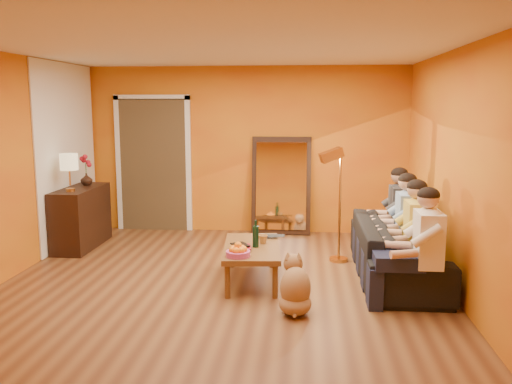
# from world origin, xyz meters

# --- Properties ---
(room_shell) EXTENTS (5.00, 5.50, 2.60)m
(room_shell) POSITION_xyz_m (0.00, 0.37, 1.30)
(room_shell) COLOR brown
(room_shell) RESTS_ON ground
(white_accent) EXTENTS (0.02, 1.90, 2.58)m
(white_accent) POSITION_xyz_m (-2.48, 1.75, 1.30)
(white_accent) COLOR white
(white_accent) RESTS_ON wall_left
(doorway_recess) EXTENTS (1.06, 0.30, 2.10)m
(doorway_recess) POSITION_xyz_m (-1.50, 2.83, 1.05)
(doorway_recess) COLOR #3F2D19
(doorway_recess) RESTS_ON floor
(door_jamb_left) EXTENTS (0.08, 0.06, 2.20)m
(door_jamb_left) POSITION_xyz_m (-2.07, 2.71, 1.05)
(door_jamb_left) COLOR white
(door_jamb_left) RESTS_ON wall_back
(door_jamb_right) EXTENTS (0.08, 0.06, 2.20)m
(door_jamb_right) POSITION_xyz_m (-0.93, 2.71, 1.05)
(door_jamb_right) COLOR white
(door_jamb_right) RESTS_ON wall_back
(door_header) EXTENTS (1.22, 0.06, 0.08)m
(door_header) POSITION_xyz_m (-1.50, 2.71, 2.12)
(door_header) COLOR white
(door_header) RESTS_ON wall_back
(mirror_frame) EXTENTS (0.92, 0.27, 1.51)m
(mirror_frame) POSITION_xyz_m (0.55, 2.63, 0.76)
(mirror_frame) COLOR black
(mirror_frame) RESTS_ON floor
(mirror_glass) EXTENTS (0.78, 0.21, 1.35)m
(mirror_glass) POSITION_xyz_m (0.55, 2.59, 0.76)
(mirror_glass) COLOR white
(mirror_glass) RESTS_ON mirror_frame
(sideboard) EXTENTS (0.44, 1.18, 0.85)m
(sideboard) POSITION_xyz_m (-2.24, 1.55, 0.42)
(sideboard) COLOR black
(sideboard) RESTS_ON floor
(table_lamp) EXTENTS (0.24, 0.24, 0.51)m
(table_lamp) POSITION_xyz_m (-2.24, 1.25, 1.10)
(table_lamp) COLOR beige
(table_lamp) RESTS_ON sideboard
(sofa) EXTENTS (2.24, 0.88, 0.65)m
(sofa) POSITION_xyz_m (2.00, 0.57, 0.33)
(sofa) COLOR black
(sofa) RESTS_ON floor
(coffee_table) EXTENTS (0.73, 1.27, 0.42)m
(coffee_table) POSITION_xyz_m (0.32, 0.24, 0.21)
(coffee_table) COLOR brown
(coffee_table) RESTS_ON floor
(floor_lamp) EXTENTS (0.34, 0.30, 1.44)m
(floor_lamp) POSITION_xyz_m (1.37, 1.16, 0.72)
(floor_lamp) COLOR #CA883B
(floor_lamp) RESTS_ON floor
(dog) EXTENTS (0.49, 0.58, 0.58)m
(dog) POSITION_xyz_m (0.84, -0.66, 0.29)
(dog) COLOR #9C7346
(dog) RESTS_ON floor
(person_far_left) EXTENTS (0.70, 0.44, 1.22)m
(person_far_left) POSITION_xyz_m (2.13, -0.43, 0.61)
(person_far_left) COLOR silver
(person_far_left) RESTS_ON sofa
(person_mid_left) EXTENTS (0.70, 0.44, 1.22)m
(person_mid_left) POSITION_xyz_m (2.13, 0.12, 0.61)
(person_mid_left) COLOR gold
(person_mid_left) RESTS_ON sofa
(person_mid_right) EXTENTS (0.70, 0.44, 1.22)m
(person_mid_right) POSITION_xyz_m (2.13, 0.67, 0.61)
(person_mid_right) COLOR #7C99C0
(person_mid_right) RESTS_ON sofa
(person_far_right) EXTENTS (0.70, 0.44, 1.22)m
(person_far_right) POSITION_xyz_m (2.13, 1.22, 0.61)
(person_far_right) COLOR #303035
(person_far_right) RESTS_ON sofa
(fruit_bowl) EXTENTS (0.26, 0.26, 0.16)m
(fruit_bowl) POSITION_xyz_m (0.22, -0.21, 0.50)
(fruit_bowl) COLOR #C2448E
(fruit_bowl) RESTS_ON coffee_table
(wine_bottle) EXTENTS (0.07, 0.07, 0.31)m
(wine_bottle) POSITION_xyz_m (0.37, 0.19, 0.58)
(wine_bottle) COLOR black
(wine_bottle) RESTS_ON coffee_table
(tumbler) EXTENTS (0.13, 0.13, 0.10)m
(tumbler) POSITION_xyz_m (0.44, 0.36, 0.47)
(tumbler) COLOR #B27F3F
(tumbler) RESTS_ON coffee_table
(laptop) EXTENTS (0.37, 0.24, 0.03)m
(laptop) POSITION_xyz_m (0.50, 0.59, 0.43)
(laptop) COLOR black
(laptop) RESTS_ON coffee_table
(book_lower) EXTENTS (0.25, 0.27, 0.02)m
(book_lower) POSITION_xyz_m (0.14, 0.04, 0.43)
(book_lower) COLOR black
(book_lower) RESTS_ON coffee_table
(book_mid) EXTENTS (0.21, 0.27, 0.02)m
(book_mid) POSITION_xyz_m (0.15, 0.05, 0.45)
(book_mid) COLOR maroon
(book_mid) RESTS_ON book_lower
(book_upper) EXTENTS (0.25, 0.26, 0.02)m
(book_upper) POSITION_xyz_m (0.14, 0.03, 0.47)
(book_upper) COLOR black
(book_upper) RESTS_ON book_mid
(vase) EXTENTS (0.17, 0.17, 0.18)m
(vase) POSITION_xyz_m (-2.24, 1.80, 0.94)
(vase) COLOR black
(vase) RESTS_ON sideboard
(flowers) EXTENTS (0.17, 0.17, 0.45)m
(flowers) POSITION_xyz_m (-2.24, 1.80, 1.19)
(flowers) COLOR maroon
(flowers) RESTS_ON vase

